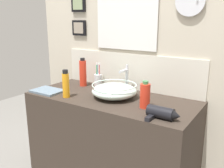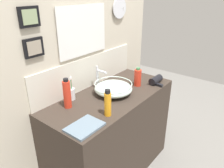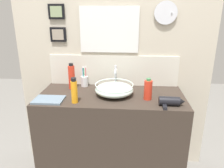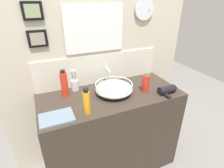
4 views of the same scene
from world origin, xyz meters
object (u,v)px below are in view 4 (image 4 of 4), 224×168
at_px(shampoo_bottle, 146,83).
at_px(spray_bottle, 87,102).
at_px(faucet, 107,74).
at_px(lotion_bottle, 64,84).
at_px(toothbrush_cup, 75,85).
at_px(hand_towel, 57,118).
at_px(glass_bowl_sink, 114,88).
at_px(hair_drier, 168,90).

bearing_deg(shampoo_bottle, spray_bottle, -168.95).
bearing_deg(faucet, lotion_bottle, -174.81).
relative_size(toothbrush_cup, hand_towel, 0.85).
xyz_separation_m(glass_bowl_sink, spray_bottle, (-0.30, -0.18, 0.04)).
height_order(faucet, lotion_bottle, lotion_bottle).
relative_size(faucet, toothbrush_cup, 1.08).
bearing_deg(faucet, spray_bottle, -130.30).
relative_size(faucet, spray_bottle, 1.06).
xyz_separation_m(hair_drier, spray_bottle, (-0.75, 0.00, 0.06)).
bearing_deg(hand_towel, lotion_bottle, 68.34).
height_order(spray_bottle, lotion_bottle, lotion_bottle).
bearing_deg(glass_bowl_sink, shampoo_bottle, -14.09).
height_order(spray_bottle, shampoo_bottle, spray_bottle).
bearing_deg(spray_bottle, faucet, 49.70).
height_order(lotion_bottle, hand_towel, lotion_bottle).
bearing_deg(faucet, hair_drier, -38.49).
distance_m(hair_drier, shampoo_bottle, 0.21).
xyz_separation_m(spray_bottle, lotion_bottle, (-0.10, 0.32, 0.02)).
xyz_separation_m(spray_bottle, hand_towel, (-0.22, 0.02, -0.09)).
distance_m(toothbrush_cup, shampoo_bottle, 0.65).
height_order(glass_bowl_sink, toothbrush_cup, toothbrush_cup).
distance_m(lotion_bottle, hand_towel, 0.34).
bearing_deg(glass_bowl_sink, faucet, 90.00).
relative_size(hair_drier, hand_towel, 0.84).
relative_size(hair_drier, shampoo_bottle, 1.11).
bearing_deg(toothbrush_cup, spray_bottle, -90.10).
distance_m(glass_bowl_sink, faucet, 0.19).
height_order(faucet, hand_towel, faucet).
bearing_deg(toothbrush_cup, faucet, -7.82).
height_order(shampoo_bottle, hand_towel, shampoo_bottle).
distance_m(glass_bowl_sink, hand_towel, 0.55).
xyz_separation_m(toothbrush_cup, lotion_bottle, (-0.10, -0.08, 0.06)).
xyz_separation_m(hair_drier, lotion_bottle, (-0.85, 0.32, 0.08)).
bearing_deg(lotion_bottle, toothbrush_cup, 37.46).
bearing_deg(shampoo_bottle, glass_bowl_sink, 165.91).
height_order(faucet, spray_bottle, faucet).
distance_m(hair_drier, lotion_bottle, 0.91).
xyz_separation_m(toothbrush_cup, shampoo_bottle, (0.58, -0.28, 0.03)).
height_order(toothbrush_cup, hand_towel, toothbrush_cup).
bearing_deg(spray_bottle, glass_bowl_sink, 31.43).
bearing_deg(shampoo_bottle, toothbrush_cup, 154.05).
xyz_separation_m(glass_bowl_sink, shampoo_bottle, (0.28, -0.07, 0.03)).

